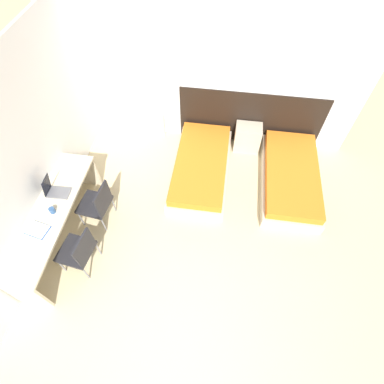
{
  "coord_description": "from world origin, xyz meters",
  "views": [
    {
      "loc": [
        0.39,
        -0.45,
        4.44
      ],
      "look_at": [
        0.0,
        2.28,
        0.55
      ],
      "focal_mm": 28.0,
      "sensor_mm": 36.0,
      "label": 1
    }
  ],
  "objects_px": {
    "bed_near_window": "(201,168)",
    "chair_near_laptop": "(97,203)",
    "nightstand": "(247,138)",
    "laptop": "(55,190)",
    "bed_near_door": "(290,177)",
    "chair_near_notebook": "(79,250)"
  },
  "relations": [
    {
      "from": "bed_near_window",
      "to": "chair_near_laptop",
      "type": "xyz_separation_m",
      "value": [
        -1.51,
        -1.2,
        0.29
      ]
    },
    {
      "from": "nightstand",
      "to": "laptop",
      "type": "relative_size",
      "value": 1.61
    },
    {
      "from": "bed_near_window",
      "to": "nightstand",
      "type": "xyz_separation_m",
      "value": [
        0.81,
        0.82,
        0.08
      ]
    },
    {
      "from": "bed_near_window",
      "to": "bed_near_door",
      "type": "distance_m",
      "value": 1.62
    },
    {
      "from": "chair_near_laptop",
      "to": "laptop",
      "type": "height_order",
      "value": "laptop"
    },
    {
      "from": "chair_near_laptop",
      "to": "chair_near_notebook",
      "type": "bearing_deg",
      "value": -83.05
    },
    {
      "from": "bed_near_window",
      "to": "laptop",
      "type": "relative_size",
      "value": 5.86
    },
    {
      "from": "nightstand",
      "to": "chair_near_laptop",
      "type": "xyz_separation_m",
      "value": [
        -2.32,
        -2.02,
        0.21
      ]
    },
    {
      "from": "bed_near_door",
      "to": "nightstand",
      "type": "relative_size",
      "value": 3.64
    },
    {
      "from": "bed_near_door",
      "to": "chair_near_notebook",
      "type": "distance_m",
      "value": 3.74
    },
    {
      "from": "bed_near_window",
      "to": "chair_near_notebook",
      "type": "height_order",
      "value": "chair_near_notebook"
    },
    {
      "from": "bed_near_door",
      "to": "nightstand",
      "type": "distance_m",
      "value": 1.16
    },
    {
      "from": "bed_near_door",
      "to": "laptop",
      "type": "bearing_deg",
      "value": -160.89
    },
    {
      "from": "laptop",
      "to": "bed_near_door",
      "type": "bearing_deg",
      "value": 17.26
    },
    {
      "from": "chair_near_notebook",
      "to": "laptop",
      "type": "bearing_deg",
      "value": 134.22
    },
    {
      "from": "bed_near_window",
      "to": "bed_near_door",
      "type": "xyz_separation_m",
      "value": [
        1.62,
        0.0,
        0.0
      ]
    },
    {
      "from": "bed_near_window",
      "to": "laptop",
      "type": "distance_m",
      "value": 2.5
    },
    {
      "from": "bed_near_window",
      "to": "bed_near_door",
      "type": "relative_size",
      "value": 1.0
    },
    {
      "from": "bed_near_door",
      "to": "chair_near_notebook",
      "type": "relative_size",
      "value": 2.27
    },
    {
      "from": "bed_near_door",
      "to": "chair_near_notebook",
      "type": "xyz_separation_m",
      "value": [
        -3.13,
        -2.01,
        0.29
      ]
    },
    {
      "from": "bed_near_window",
      "to": "chair_near_laptop",
      "type": "distance_m",
      "value": 1.95
    },
    {
      "from": "laptop",
      "to": "nightstand",
      "type": "bearing_deg",
      "value": 34.33
    }
  ]
}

